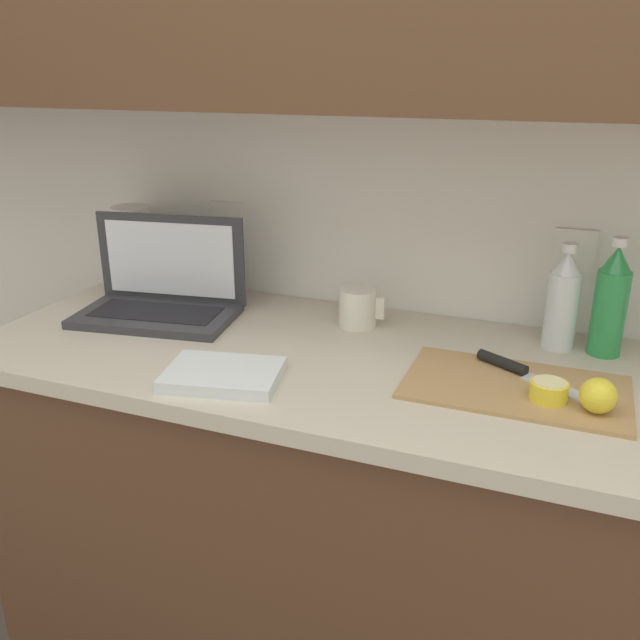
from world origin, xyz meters
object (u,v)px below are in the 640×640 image
at_px(measuring_cup, 358,307).
at_px(bottle_green_soda, 611,302).
at_px(knife, 514,368).
at_px(paper_towel_roll, 134,248).
at_px(lemon_half_cut, 549,391).
at_px(bottle_oil_tall, 563,301).
at_px(laptop, 162,292).
at_px(lemon_whole_beside, 598,396).
at_px(cutting_board, 515,387).

bearing_deg(measuring_cup, bottle_green_soda, 3.42).
height_order(knife, measuring_cup, measuring_cup).
xyz_separation_m(measuring_cup, paper_towel_roll, (-0.66, 0.06, 0.07)).
height_order(lemon_half_cut, bottle_oil_tall, bottle_oil_tall).
bearing_deg(knife, laptop, -154.68).
xyz_separation_m(lemon_whole_beside, bottle_green_soda, (0.01, 0.30, 0.08)).
distance_m(knife, lemon_whole_beside, 0.19).
height_order(knife, paper_towel_roll, paper_towel_roll).
xyz_separation_m(knife, lemon_half_cut, (0.07, -0.10, 0.01)).
relative_size(cutting_board, bottle_oil_tall, 1.78).
xyz_separation_m(knife, measuring_cup, (-0.38, 0.15, 0.03)).
height_order(knife, lemon_whole_beside, lemon_whole_beside).
height_order(laptop, knife, laptop).
distance_m(cutting_board, bottle_green_soda, 0.31).
distance_m(bottle_oil_tall, paper_towel_roll, 1.11).
height_order(lemon_half_cut, paper_towel_roll, paper_towel_roll).
height_order(bottle_green_soda, measuring_cup, bottle_green_soda).
relative_size(knife, measuring_cup, 2.15).
bearing_deg(laptop, lemon_half_cut, -17.89).
xyz_separation_m(cutting_board, paper_towel_roll, (-1.04, 0.27, 0.11)).
bearing_deg(paper_towel_roll, knife, -11.34).
relative_size(laptop, cutting_board, 0.98).
bearing_deg(paper_towel_roll, cutting_board, -14.41).
bearing_deg(bottle_oil_tall, knife, -111.19).
distance_m(knife, lemon_half_cut, 0.12).
relative_size(lemon_half_cut, bottle_oil_tall, 0.29).
bearing_deg(paper_towel_roll, lemon_half_cut, -15.48).
relative_size(knife, lemon_whole_beside, 3.74).
relative_size(knife, bottle_green_soda, 0.93).
distance_m(laptop, knife, 0.85).
bearing_deg(laptop, lemon_whole_beside, -18.18).
height_order(laptop, bottle_green_soda, bottle_green_soda).
relative_size(lemon_whole_beside, measuring_cup, 0.57).
height_order(laptop, measuring_cup, laptop).
height_order(knife, bottle_oil_tall, bottle_oil_tall).
distance_m(cutting_board, knife, 0.06).
height_order(cutting_board, bottle_green_soda, bottle_green_soda).
height_order(laptop, lemon_whole_beside, laptop).
distance_m(laptop, bottle_green_soda, 1.02).
bearing_deg(measuring_cup, lemon_half_cut, -29.20).
height_order(lemon_half_cut, bottle_green_soda, bottle_green_soda).
xyz_separation_m(lemon_whole_beside, paper_towel_roll, (-1.19, 0.32, 0.07)).
bearing_deg(cutting_board, bottle_green_soda, 57.66).
bearing_deg(lemon_half_cut, bottle_green_soda, 71.64).
xyz_separation_m(lemon_half_cut, bottle_oil_tall, (0.00, 0.28, 0.08)).
height_order(lemon_whole_beside, paper_towel_roll, paper_towel_roll).
height_order(knife, bottle_green_soda, bottle_green_soda).
bearing_deg(bottle_oil_tall, bottle_green_soda, 0.00).
height_order(laptop, lemon_half_cut, laptop).
relative_size(laptop, paper_towel_roll, 1.81).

